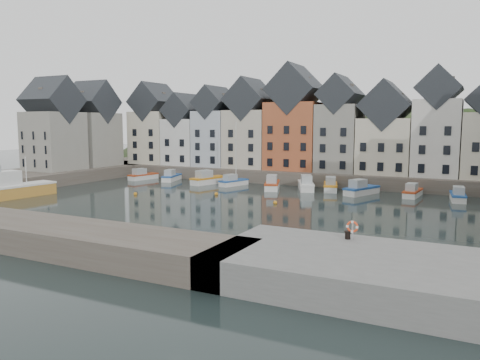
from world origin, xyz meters
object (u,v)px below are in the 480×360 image
Objects in this scene: boat_d at (233,182)px; large_vessel at (11,188)px; life_ring_post at (352,227)px; boat_a at (143,176)px; mooring_bollard at (348,235)px.

boat_d reaches higher than large_vessel.
boat_d reaches higher than life_ring_post.
life_ring_post is at bearing -6.49° from large_vessel.
boat_d is at bearing 55.41° from large_vessel.
boat_a is 56.59m from life_ring_post.
boat_d reaches higher than mooring_bollard.
large_vessel is 8.51× the size of life_ring_post.
boat_a is at bearing 89.93° from large_vessel.
mooring_bollard is 0.64m from life_ring_post.
life_ring_post reaches higher than boat_a.
boat_a is 0.58× the size of boat_d.
life_ring_post is (26.93, -34.20, 2.20)m from boat_d.
large_vessel is 47.99m from mooring_bollard.
boat_a is 4.60× the size of life_ring_post.
mooring_bollard is (26.62, -34.16, 1.65)m from boat_d.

